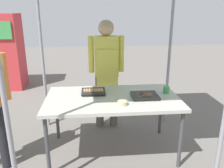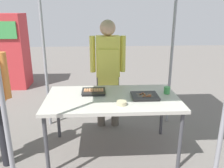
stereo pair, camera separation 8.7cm
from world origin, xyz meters
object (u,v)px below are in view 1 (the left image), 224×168
at_px(condiment_bowl, 122,103).
at_px(vendor_woman, 106,66).
at_px(tray_meat_skewers, 145,96).
at_px(drink_cup_near_edge, 166,90).
at_px(tray_grilled_sausages, 93,92).
at_px(stall_table, 112,101).

relative_size(condiment_bowl, vendor_woman, 0.07).
relative_size(tray_meat_skewers, condiment_bowl, 2.85).
bearing_deg(drink_cup_near_edge, condiment_bowl, -151.20).
bearing_deg(tray_meat_skewers, drink_cup_near_edge, 21.17).
xyz_separation_m(condiment_bowl, drink_cup_near_edge, (0.60, 0.33, 0.02)).
xyz_separation_m(tray_grilled_sausages, vendor_woman, (0.20, 0.55, 0.19)).
bearing_deg(condiment_bowl, vendor_woman, 96.62).
height_order(stall_table, tray_meat_skewers, tray_meat_skewers).
bearing_deg(tray_grilled_sausages, drink_cup_near_edge, -4.97).
relative_size(drink_cup_near_edge, vendor_woman, 0.05).
relative_size(stall_table, tray_grilled_sausages, 5.40).
distance_m(condiment_bowl, drink_cup_near_edge, 0.69).
bearing_deg(condiment_bowl, tray_grilled_sausages, 127.45).
height_order(tray_meat_skewers, condiment_bowl, condiment_bowl).
bearing_deg(stall_table, vendor_woman, 91.81).
distance_m(tray_grilled_sausages, vendor_woman, 0.62).
relative_size(tray_grilled_sausages, drink_cup_near_edge, 3.36).
bearing_deg(tray_grilled_sausages, stall_table, -35.37).
height_order(stall_table, condiment_bowl, condiment_bowl).
bearing_deg(condiment_bowl, tray_meat_skewers, 35.50).
xyz_separation_m(stall_table, tray_meat_skewers, (0.39, -0.04, 0.07)).
height_order(drink_cup_near_edge, vendor_woman, vendor_woman).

